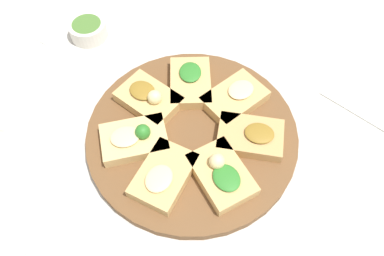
{
  "coord_description": "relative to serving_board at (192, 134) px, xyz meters",
  "views": [
    {
      "loc": [
        -0.26,
        0.14,
        0.5
      ],
      "look_at": [
        0.0,
        0.0,
        0.03
      ],
      "focal_mm": 35.0,
      "sensor_mm": 36.0,
      "label": 1
    }
  ],
  "objects": [
    {
      "name": "focaccia_slice_3",
      "position": [
        -0.05,
        -0.07,
        0.02
      ],
      "size": [
        0.11,
        0.11,
        0.03
      ],
      "color": "tan",
      "rests_on": "serving_board"
    },
    {
      "name": "focaccia_slice_0",
      "position": [
        0.02,
        0.08,
        0.02
      ],
      "size": [
        0.09,
        0.11,
        0.04
      ],
      "color": "#DBB775",
      "rests_on": "serving_board"
    },
    {
      "name": "ground_plane",
      "position": [
        0.0,
        0.0,
        -0.01
      ],
      "size": [
        3.0,
        3.0,
        0.0
      ],
      "primitive_type": "plane",
      "color": "beige"
    },
    {
      "name": "focaccia_slice_2",
      "position": [
        -0.09,
        -0.0,
        0.02
      ],
      "size": [
        0.1,
        0.07,
        0.04
      ],
      "color": "tan",
      "rests_on": "serving_board"
    },
    {
      "name": "plate_right",
      "position": [
        0.25,
        0.23,
        -0.0
      ],
      "size": [
        0.22,
        0.22,
        0.02
      ],
      "color": "white",
      "rests_on": "ground_plane"
    },
    {
      "name": "focaccia_slice_4",
      "position": [
        0.02,
        -0.09,
        0.02
      ],
      "size": [
        0.08,
        0.11,
        0.03
      ],
      "color": "tan",
      "rests_on": "serving_board"
    },
    {
      "name": "focaccia_slice_6",
      "position": [
        0.08,
        0.03,
        0.02
      ],
      "size": [
        0.11,
        0.1,
        0.04
      ],
      "color": "tan",
      "rests_on": "serving_board"
    },
    {
      "name": "dipping_bowl",
      "position": [
        0.28,
        0.06,
        0.01
      ],
      "size": [
        0.07,
        0.07,
        0.03
      ],
      "color": "silver",
      "rests_on": "ground_plane"
    },
    {
      "name": "napkin_stack",
      "position": [
        -0.07,
        -0.31,
        -0.0
      ],
      "size": [
        0.18,
        0.17,
        0.01
      ],
      "primitive_type": "cube",
      "rotation": [
        0.0,
        0.0,
        0.37
      ],
      "color": "white",
      "rests_on": "ground_plane"
    },
    {
      "name": "focaccia_slice_5",
      "position": [
        0.08,
        -0.04,
        0.02
      ],
      "size": [
        0.11,
        0.1,
        0.03
      ],
      "color": "tan",
      "rests_on": "serving_board"
    },
    {
      "name": "focaccia_slice_1",
      "position": [
        -0.05,
        0.07,
        0.02
      ],
      "size": [
        0.11,
        0.11,
        0.03
      ],
      "color": "tan",
      "rests_on": "serving_board"
    },
    {
      "name": "serving_board",
      "position": [
        0.0,
        0.0,
        0.0
      ],
      "size": [
        0.32,
        0.32,
        0.02
      ],
      "primitive_type": "cylinder",
      "color": "brown",
      "rests_on": "ground_plane"
    }
  ]
}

